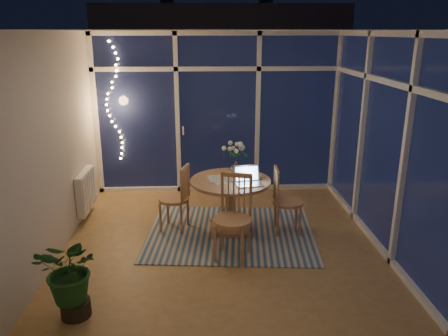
{
  "coord_description": "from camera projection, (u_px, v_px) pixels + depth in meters",
  "views": [
    {
      "loc": [
        -0.23,
        -5.08,
        2.59
      ],
      "look_at": [
        0.02,
        0.25,
        0.92
      ],
      "focal_mm": 35.0,
      "sensor_mm": 36.0,
      "label": 1
    }
  ],
  "objects": [
    {
      "name": "chair_front",
      "position": [
        232.0,
        218.0,
        5.07
      ],
      "size": [
        0.6,
        0.6,
        1.03
      ],
      "primitive_type": "cube",
      "rotation": [
        0.0,
        0.0,
        -0.32
      ],
      "color": "#A7794B",
      "rests_on": "floor"
    },
    {
      "name": "garden_shrubs",
      "position": [
        175.0,
        144.0,
        8.7
      ],
      "size": [
        0.9,
        0.9,
        0.9
      ],
      "primitive_type": "sphere",
      "color": "#163317",
      "rests_on": "ground"
    },
    {
      "name": "bowl",
      "position": [
        256.0,
        177.0,
        5.79
      ],
      "size": [
        0.16,
        0.16,
        0.04
      ],
      "primitive_type": "imported",
      "rotation": [
        0.0,
        0.0,
        -0.09
      ],
      "color": "silver",
      "rests_on": "dining_table"
    },
    {
      "name": "floor",
      "position": [
        223.0,
        241.0,
        5.63
      ],
      "size": [
        4.0,
        4.0,
        0.0
      ],
      "primitive_type": "plane",
      "color": "olive",
      "rests_on": "ground"
    },
    {
      "name": "chair_right",
      "position": [
        288.0,
        201.0,
        5.75
      ],
      "size": [
        0.44,
        0.44,
        0.92
      ],
      "primitive_type": "cube",
      "rotation": [
        0.0,
        0.0,
        1.53
      ],
      "color": "#A7794B",
      "rests_on": "floor"
    },
    {
      "name": "wall_back",
      "position": [
        218.0,
        114.0,
        7.14
      ],
      "size": [
        4.0,
        0.04,
        2.6
      ],
      "primitive_type": "cube",
      "color": "beige",
      "rests_on": "floor"
    },
    {
      "name": "phone",
      "position": [
        240.0,
        181.0,
        5.69
      ],
      "size": [
        0.11,
        0.07,
        0.01
      ],
      "primitive_type": "cube",
      "rotation": [
        0.0,
        0.0,
        -0.15
      ],
      "color": "black",
      "rests_on": "dining_table"
    },
    {
      "name": "radiator",
      "position": [
        86.0,
        191.0,
        6.28
      ],
      "size": [
        0.1,
        0.7,
        0.58
      ],
      "primitive_type": "cube",
      "color": "white",
      "rests_on": "wall_left"
    },
    {
      "name": "wall_left",
      "position": [
        54.0,
        146.0,
        5.15
      ],
      "size": [
        0.04,
        4.0,
        2.6
      ],
      "primitive_type": "cube",
      "color": "beige",
      "rests_on": "floor"
    },
    {
      "name": "potted_plant",
      "position": [
        73.0,
        280.0,
        4.05
      ],
      "size": [
        0.66,
        0.62,
        0.76
      ],
      "primitive_type": "imported",
      "rotation": [
        0.0,
        0.0,
        -0.33
      ],
      "color": "#1A491D",
      "rests_on": "floor"
    },
    {
      "name": "laptop",
      "position": [
        249.0,
        176.0,
        5.52
      ],
      "size": [
        0.37,
        0.33,
        0.24
      ],
      "primitive_type": null,
      "rotation": [
        0.0,
        0.0,
        0.16
      ],
      "color": "silver",
      "rests_on": "dining_table"
    },
    {
      "name": "neighbour_roof",
      "position": [
        220.0,
        45.0,
        13.09
      ],
      "size": [
        7.0,
        3.0,
        2.2
      ],
      "primitive_type": "cube",
      "color": "#353740",
      "rests_on": "ground"
    },
    {
      "name": "fairy_lights",
      "position": [
        114.0,
        102.0,
        6.89
      ],
      "size": [
        0.24,
        0.1,
        1.85
      ],
      "primitive_type": null,
      "color": "#F6B462",
      "rests_on": "window_wall_back"
    },
    {
      "name": "wall_front",
      "position": [
        235.0,
        208.0,
        3.33
      ],
      "size": [
        4.0,
        0.04,
        2.6
      ],
      "primitive_type": "cube",
      "color": "beige",
      "rests_on": "floor"
    },
    {
      "name": "ceiling",
      "position": [
        223.0,
        30.0,
        4.85
      ],
      "size": [
        4.0,
        4.0,
        0.0
      ],
      "primitive_type": "plane",
      "color": "silver",
      "rests_on": "wall_back"
    },
    {
      "name": "window_wall_right",
      "position": [
        383.0,
        142.0,
        5.33
      ],
      "size": [
        0.1,
        4.0,
        2.6
      ],
      "primitive_type": "cube",
      "color": "white",
      "rests_on": "floor"
    },
    {
      "name": "garden_fence",
      "position": [
        213.0,
        104.0,
        10.6
      ],
      "size": [
        11.0,
        0.08,
        1.8
      ],
      "primitive_type": "cube",
      "color": "#311E12",
      "rests_on": "ground"
    },
    {
      "name": "dining_table",
      "position": [
        230.0,
        205.0,
        5.84
      ],
      "size": [
        1.15,
        1.15,
        0.73
      ],
      "primitive_type": "cylinder",
      "rotation": [
        0.0,
        0.0,
        -0.09
      ],
      "color": "#A7794B",
      "rests_on": "floor"
    },
    {
      "name": "window_wall_back",
      "position": [
        218.0,
        114.0,
        7.11
      ],
      "size": [
        4.0,
        0.1,
        2.6
      ],
      "primitive_type": "cube",
      "color": "white",
      "rests_on": "floor"
    },
    {
      "name": "garden_patio",
      "position": [
        235.0,
        147.0,
        10.43
      ],
      "size": [
        12.0,
        6.0,
        0.1
      ],
      "primitive_type": "cube",
      "color": "black",
      "rests_on": "ground"
    },
    {
      "name": "newspapers",
      "position": [
        224.0,
        179.0,
        5.77
      ],
      "size": [
        0.47,
        0.42,
        0.01
      ],
      "primitive_type": "cube",
      "rotation": [
        0.0,
        0.0,
        0.33
      ],
      "color": "silver",
      "rests_on": "dining_table"
    },
    {
      "name": "flower_vase",
      "position": [
        236.0,
        166.0,
        5.95
      ],
      "size": [
        0.22,
        0.22,
        0.21
      ],
      "primitive_type": "imported",
      "rotation": [
        0.0,
        0.0,
        -0.09
      ],
      "color": "silver",
      "rests_on": "dining_table"
    },
    {
      "name": "wall_right",
      "position": [
        386.0,
        142.0,
        5.33
      ],
      "size": [
        0.04,
        4.0,
        2.6
      ],
      "primitive_type": "cube",
      "color": "beige",
      "rests_on": "floor"
    },
    {
      "name": "chair_left",
      "position": [
        174.0,
        197.0,
        5.85
      ],
      "size": [
        0.53,
        0.53,
        0.92
      ],
      "primitive_type": "cube",
      "rotation": [
        0.0,
        0.0,
        -1.84
      ],
      "color": "#A7794B",
      "rests_on": "floor"
    },
    {
      "name": "rug",
      "position": [
        231.0,
        233.0,
        5.86
      ],
      "size": [
        2.34,
        1.94,
        0.01
      ],
      "primitive_type": "cube",
      "rotation": [
        0.0,
        0.0,
        -0.09
      ],
      "color": "beige",
      "rests_on": "floor"
    }
  ]
}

